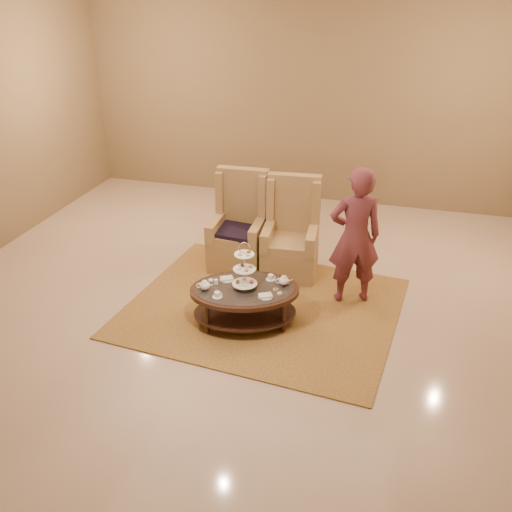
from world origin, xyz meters
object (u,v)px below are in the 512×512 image
(person, at_px, (355,237))
(tea_table, at_px, (245,295))
(armchair_right, at_px, (291,241))
(armchair_left, at_px, (239,233))

(person, bearing_deg, tea_table, 17.16)
(tea_table, height_order, armchair_right, armchair_right)
(armchair_left, distance_m, armchair_right, 0.74)
(tea_table, bearing_deg, armchair_left, 91.37)
(tea_table, bearing_deg, person, 19.46)
(armchair_right, height_order, person, person)
(tea_table, distance_m, armchair_right, 1.44)
(person, bearing_deg, armchair_left, -40.67)
(armchair_left, height_order, armchair_right, armchair_left)
(armchair_left, xyz_separation_m, person, (1.63, -0.60, 0.42))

